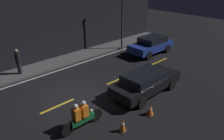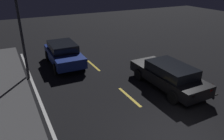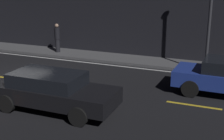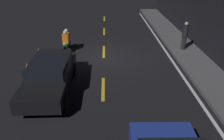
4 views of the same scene
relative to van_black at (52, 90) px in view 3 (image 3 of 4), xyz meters
name	(u,v)px [view 3 (image 3 of 4)]	position (x,y,z in m)	size (l,w,h in m)	color
ground_plane	(17,79)	(-3.44, 2.27, -0.73)	(56.00, 56.00, 0.00)	black
raised_curb	(72,54)	(-3.44, 7.39, -0.65)	(28.00, 1.87, 0.16)	#4C4C4F
building_front	(79,0)	(-3.44, 8.48, 2.47)	(28.00, 0.30, 6.39)	black
lane_dash_c	(0,77)	(-4.44, 2.27, -0.73)	(2.00, 0.14, 0.01)	gold
lane_dash_d	(84,89)	(0.06, 2.27, -0.73)	(2.00, 0.14, 0.01)	gold
lane_dash_e	(194,105)	(4.56, 2.27, -0.73)	(2.00, 0.14, 0.01)	gold
lane_solid_kerb	(62,60)	(-3.44, 6.20, -0.73)	(25.20, 0.14, 0.01)	silver
van_black	(52,90)	(0.00, 0.00, 0.00)	(4.53, 1.86, 1.34)	black
pedestrian	(57,38)	(-4.34, 7.25, 0.31)	(0.34, 0.34, 1.73)	black
street_lamp	(211,7)	(4.49, 6.30, 2.51)	(0.28, 0.28, 5.76)	#333338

